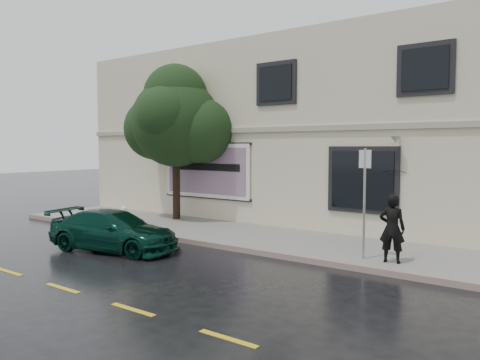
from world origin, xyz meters
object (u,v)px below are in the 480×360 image
Objects in this scene: pedestrian at (392,228)px; fire_hydrant at (124,217)px; car at (114,231)px; street_tree at (176,123)px.

pedestrian reaches higher than fire_hydrant.
fire_hydrant is at bearing -6.14° from pedestrian.
car is 0.72× the size of street_tree.
pedestrian is (7.13, 2.70, 0.42)m from car.
pedestrian reaches higher than car.
pedestrian is 9.82m from street_tree.
car is at bearing -30.78° from fire_hydrant.
car is 5.50× the size of fire_hydrant.
pedestrian is 9.44m from fire_hydrant.
street_tree is at bearing 11.83° from car.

